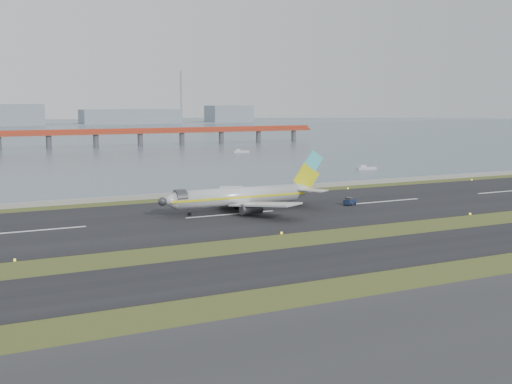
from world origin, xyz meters
TOP-DOWN VIEW (x-y plane):
  - ground at (0.00, 0.00)m, footprint 1000.00×1000.00m
  - taxiway_strip at (0.00, -12.00)m, footprint 1000.00×18.00m
  - runway_strip at (0.00, 30.00)m, footprint 1000.00×45.00m
  - seawall at (0.00, 60.00)m, footprint 1000.00×2.50m
  - bay_water at (0.00, 460.00)m, footprint 1400.00×800.00m
  - red_pier at (20.00, 250.00)m, footprint 260.00×5.00m
  - far_shoreline at (13.62, 620.00)m, footprint 1400.00×80.00m
  - airliner at (4.16, 32.16)m, footprint 38.52×32.89m
  - pushback_tug at (29.56, 29.24)m, footprint 3.45×2.81m
  - workboat_near at (80.12, 92.89)m, footprint 7.33×3.37m
  - workboat_far at (73.02, 182.53)m, footprint 7.78×3.72m

SIDE VIEW (x-z plane):
  - ground at x=0.00m, z-range 0.00..0.00m
  - bay_water at x=0.00m, z-range -0.65..0.65m
  - taxiway_strip at x=0.00m, z-range 0.00..0.10m
  - runway_strip at x=0.00m, z-range 0.00..0.10m
  - seawall at x=0.00m, z-range 0.00..1.00m
  - workboat_near at x=80.12m, z-range -0.31..1.40m
  - workboat_far at x=73.02m, z-range -0.33..1.48m
  - pushback_tug at x=29.56m, z-range -0.03..1.90m
  - airliner at x=4.16m, z-range -2.94..9.86m
  - far_shoreline at x=13.62m, z-range -24.18..36.32m
  - red_pier at x=20.00m, z-range 2.18..12.38m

